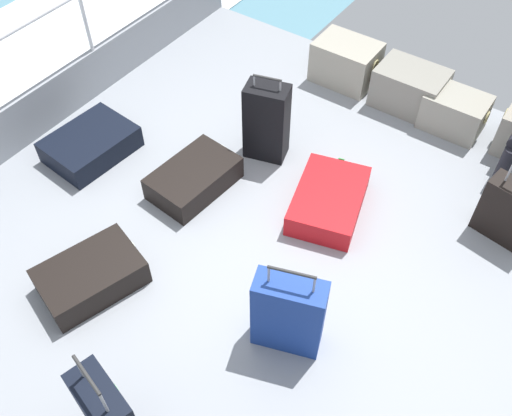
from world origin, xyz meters
The scene contains 15 objects.
ground_plane centered at (0.00, 0.00, -0.03)m, with size 4.40×5.20×0.06m, color gray.
gunwale_port centered at (-2.17, 0.00, 0.23)m, with size 0.06×5.20×0.45m, color gray.
railing_port centered at (-2.17, 0.00, 0.78)m, with size 0.04×4.20×1.02m.
cargo_crate_0 centered at (-0.30, 2.18, 0.21)m, with size 0.63×0.43×0.41m.
cargo_crate_1 centered at (0.38, 2.17, 0.19)m, with size 0.65×0.44×0.39m.
cargo_crate_2 centered at (0.85, 2.11, 0.17)m, with size 0.57×0.38×0.35m.
suitcase_0 centered at (0.78, -0.55, 0.32)m, with size 0.49×0.33×0.80m.
suitcase_1 centered at (-0.60, -0.98, 0.11)m, with size 0.65×0.81×0.22m.
suitcase_2 centered at (-0.60, 0.19, 0.11)m, with size 0.52×0.76×0.21m.
suitcase_3 centered at (-0.35, 0.86, 0.35)m, with size 0.40×0.31×0.80m.
suitcase_4 centered at (0.42, 0.60, 0.10)m, with size 0.69×0.86×0.21m.
suitcase_6 centered at (0.28, -1.65, 0.30)m, with size 0.44×0.29×0.83m.
suitcase_7 centered at (-1.59, -0.01, 0.10)m, with size 0.60×0.77×0.21m.
suitcase_8 centered at (1.65, 1.14, 0.25)m, with size 0.46×0.26×0.72m.
paper_cup centered at (-0.56, 1.31, 0.05)m, with size 0.08×0.08×0.10m, color white.
Camera 1 is at (1.64, -2.16, 3.44)m, focal length 39.67 mm.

